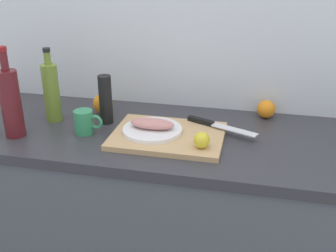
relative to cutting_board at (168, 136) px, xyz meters
name	(u,v)px	position (x,y,z in m)	size (l,w,h in m)	color
back_wall	(179,25)	(-0.04, 0.37, 0.34)	(3.20, 0.05, 2.50)	silver
kitchen_counter	(162,228)	(-0.04, 0.05, -0.46)	(2.00, 0.60, 0.90)	#4C5159
cutting_board	(168,136)	(0.00, 0.00, 0.00)	(0.41, 0.30, 0.02)	tan
white_plate	(152,130)	(-0.06, 0.00, 0.02)	(0.22, 0.22, 0.01)	white
fish_fillet	(152,124)	(-0.06, 0.00, 0.04)	(0.17, 0.07, 0.04)	tan
chef_knife	(213,124)	(0.15, 0.10, 0.02)	(0.28, 0.14, 0.02)	silver
lemon_0	(202,140)	(0.14, -0.09, 0.04)	(0.06, 0.06, 0.06)	yellow
olive_oil_bottle	(51,92)	(-0.49, 0.07, 0.11)	(0.06, 0.06, 0.30)	olive
wine_bottle	(11,102)	(-0.57, -0.10, 0.12)	(0.07, 0.07, 0.34)	#59191E
coffee_mug_0	(85,122)	(-0.32, -0.02, 0.04)	(0.11, 0.07, 0.09)	#338C59
orange_0	(103,103)	(-0.33, 0.19, 0.03)	(0.08, 0.08, 0.08)	orange
orange_1	(266,109)	(0.35, 0.29, 0.03)	(0.07, 0.07, 0.07)	orange
pepper_mill	(106,100)	(-0.27, 0.09, 0.09)	(0.05, 0.05, 0.20)	black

